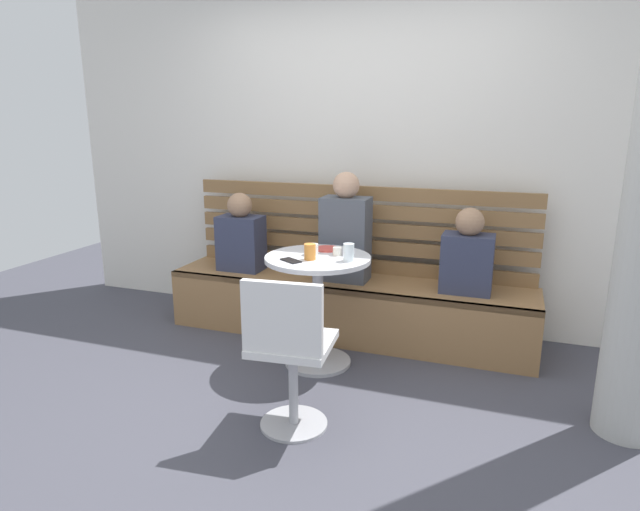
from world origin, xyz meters
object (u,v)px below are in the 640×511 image
at_px(person_child_middle, 241,236).
at_px(cup_ceramic_white, 312,249).
at_px(person_child_left, 467,256).
at_px(person_adult, 346,232).
at_px(cup_water_clear, 349,252).
at_px(booth_bench, 347,307).
at_px(white_chair, 289,349).
at_px(plate_small, 327,249).
at_px(cup_tumbler_orange, 310,252).
at_px(cup_espresso_small, 337,251).
at_px(phone_on_table, 291,261).
at_px(cafe_table, 318,289).

height_order(person_child_middle, cup_ceramic_white, person_child_middle).
xyz_separation_m(person_child_left, person_child_middle, (-1.71, -0.01, 0.01)).
bearing_deg(person_adult, cup_water_clear, -71.09).
bearing_deg(booth_bench, person_child_left, -0.42).
bearing_deg(person_child_middle, white_chair, -53.99).
xyz_separation_m(booth_bench, person_child_left, (0.85, -0.01, 0.47)).
bearing_deg(plate_small, cup_water_clear, -46.69).
xyz_separation_m(person_child_middle, cup_ceramic_white, (0.77, -0.48, 0.07)).
relative_size(cup_water_clear, cup_tumbler_orange, 1.10).
distance_m(booth_bench, cup_tumbler_orange, 0.84).
distance_m(cup_espresso_small, phone_on_table, 0.33).
distance_m(white_chair, cup_espresso_small, 0.93).
relative_size(cup_ceramic_white, cup_tumbler_orange, 0.80).
relative_size(booth_bench, cup_water_clear, 24.55).
distance_m(white_chair, person_child_middle, 1.66).
relative_size(cup_espresso_small, phone_on_table, 0.40).
height_order(person_child_left, cup_tumbler_orange, person_child_left).
height_order(cafe_table, cup_tumbler_orange, cup_tumbler_orange).
height_order(white_chair, cup_tumbler_orange, white_chair).
relative_size(person_child_left, cup_water_clear, 5.29).
bearing_deg(cup_water_clear, phone_on_table, -159.51).
xyz_separation_m(cafe_table, cup_tumbler_orange, (-0.02, -0.09, 0.27)).
distance_m(white_chair, phone_on_table, 0.75).
xyz_separation_m(cafe_table, white_chair, (0.14, -0.81, -0.05)).
xyz_separation_m(cup_water_clear, plate_small, (-0.22, 0.23, -0.05)).
xyz_separation_m(booth_bench, cup_water_clear, (0.18, -0.57, 0.57)).
height_order(cup_water_clear, plate_small, cup_water_clear).
relative_size(person_child_left, person_child_middle, 0.96).
relative_size(cup_espresso_small, cup_ceramic_white, 0.70).
height_order(booth_bench, plate_small, plate_small).
height_order(white_chair, phone_on_table, white_chair).
distance_m(person_adult, phone_on_table, 0.70).
height_order(booth_bench, cup_tumbler_orange, cup_tumbler_orange).
bearing_deg(cup_tumbler_orange, cup_espresso_small, 51.20).
bearing_deg(person_child_left, cup_espresso_small, -149.65).
distance_m(cup_tumbler_orange, phone_on_table, 0.13).
bearing_deg(person_adult, cup_espresso_small, -79.57).
distance_m(booth_bench, cafe_table, 0.61).
bearing_deg(phone_on_table, booth_bench, 19.25).
bearing_deg(booth_bench, cup_tumbler_orange, -95.26).
height_order(booth_bench, cup_espresso_small, cup_espresso_small).
bearing_deg(person_adult, person_child_middle, -179.49).
xyz_separation_m(cafe_table, person_adult, (0.03, 0.52, 0.28)).
xyz_separation_m(cafe_table, plate_small, (-0.00, 0.19, 0.23)).
bearing_deg(person_child_middle, cup_tumbler_orange, -36.95).
height_order(person_adult, cup_ceramic_white, person_adult).
height_order(cup_espresso_small, cup_water_clear, cup_water_clear).
relative_size(person_child_left, plate_small, 3.42).
xyz_separation_m(booth_bench, cafe_table, (-0.04, -0.53, 0.30)).
bearing_deg(cup_tumbler_orange, plate_small, 86.79).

